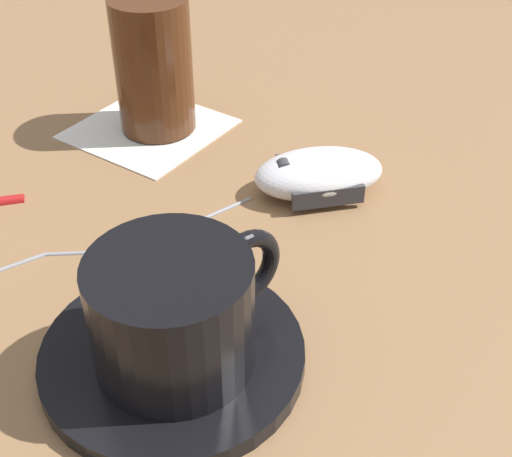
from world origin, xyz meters
The scene contains 6 objects.
ground_plane centered at (0.00, 0.00, 0.00)m, with size 3.00×3.00×0.00m, color olive.
saucer centered at (-0.12, -0.10, 0.01)m, with size 0.15×0.15×0.01m, color black.
coffee_cup centered at (-0.12, -0.11, 0.04)m, with size 0.11×0.09×0.07m.
computer_mouse centered at (0.07, -0.14, 0.02)m, with size 0.10×0.11×0.03m.
napkin_under_glass centered at (0.12, 0.02, 0.00)m, with size 0.12×0.12×0.00m, color silver.
drinking_glass centered at (0.12, 0.02, 0.06)m, with size 0.06×0.06×0.11m, color #4C2814.
Camera 1 is at (-0.37, -0.23, 0.31)m, focal length 50.00 mm.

